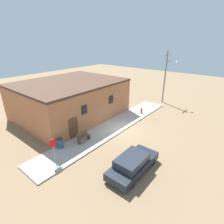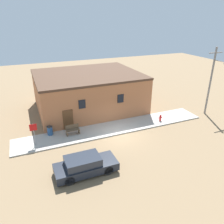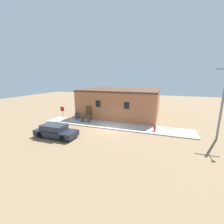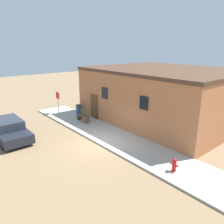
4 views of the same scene
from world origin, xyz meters
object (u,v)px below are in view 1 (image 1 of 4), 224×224
fire_hydrant (141,110)px  trash_bin (60,143)px  utility_pole (166,75)px  parked_car (133,164)px  stop_sign (53,146)px  bench (83,137)px

fire_hydrant → trash_bin: bearing=172.5°
utility_pole → parked_car: (-16.16, -4.80, -3.56)m
trash_bin → parked_car: bearing=-76.5°
stop_sign → parked_car: (3.04, -5.27, -0.85)m
bench → trash_bin: bearing=159.0°
stop_sign → bench: stop_sign is taller
bench → trash_bin: 2.17m
stop_sign → utility_pole: bearing=-1.4°
bench → utility_pole: bearing=-3.7°
stop_sign → utility_pole: 19.39m
fire_hydrant → bench: (-9.50, 0.75, 0.10)m
parked_car → utility_pole: bearing=16.5°
trash_bin → parked_car: 6.78m
stop_sign → parked_car: 6.14m
stop_sign → parked_car: size_ratio=0.45×
utility_pole → trash_bin: bearing=174.2°
utility_pole → stop_sign: bearing=178.6°
stop_sign → utility_pole: (19.20, -0.47, 2.70)m
utility_pole → parked_car: utility_pole is taller
fire_hydrant → trash_bin: trash_bin is taller
parked_car → stop_sign: bearing=120.0°
bench → utility_pole: utility_pole is taller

